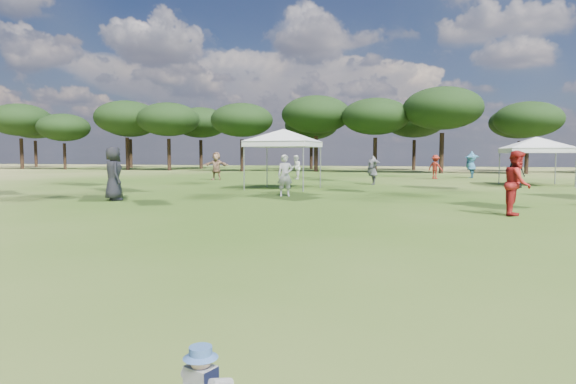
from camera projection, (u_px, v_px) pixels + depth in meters
name	position (u px, v px, depth m)	size (l,w,h in m)	color
tree_line	(431.00, 115.00, 45.41)	(108.78, 17.63, 7.77)	black
tent_left	(284.00, 132.00, 22.86)	(6.13, 6.13, 3.15)	gray
tent_right	(536.00, 139.00, 25.40)	(6.26, 6.26, 2.88)	gray
festival_crowd	(426.00, 169.00, 25.25)	(28.11, 23.73, 1.93)	navy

